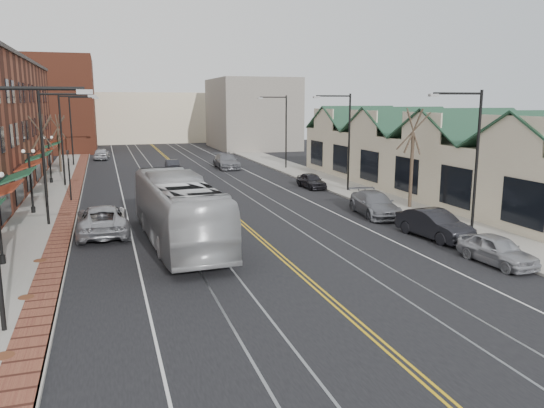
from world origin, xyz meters
TOP-DOWN VIEW (x-y plane):
  - ground at (0.00, 0.00)m, footprint 160.00×160.00m
  - sidewalk_left at (-12.00, 20.00)m, footprint 4.00×120.00m
  - sidewalk_right at (12.00, 20.00)m, footprint 4.00×120.00m
  - building_right at (18.00, 20.00)m, footprint 8.00×36.00m
  - backdrop_left at (-16.00, 70.00)m, footprint 14.00×18.00m
  - backdrop_mid at (0.00, 85.00)m, footprint 22.00×14.00m
  - backdrop_right at (15.00, 65.00)m, footprint 12.00×16.00m
  - streetlight_l_0 at (-11.05, 0.00)m, footprint 3.33×0.25m
  - streetlight_l_1 at (-11.05, 16.00)m, footprint 3.33×0.25m
  - streetlight_l_2 at (-11.05, 32.00)m, footprint 3.33×0.25m
  - streetlight_l_3 at (-11.05, 48.00)m, footprint 3.33×0.25m
  - streetlight_r_0 at (11.05, 6.00)m, footprint 3.33×0.25m
  - streetlight_r_1 at (11.05, 22.00)m, footprint 3.33×0.25m
  - streetlight_r_2 at (11.05, 38.00)m, footprint 3.33×0.25m
  - lamppost_l_2 at (-12.80, 20.00)m, footprint 0.84×0.28m
  - lamppost_l_3 at (-12.80, 34.00)m, footprint 0.84×0.28m
  - tree_left_near at (-12.50, 26.00)m, footprint 1.78×1.37m
  - tree_left_far at (-12.50, 42.00)m, footprint 1.66×1.28m
  - tree_right_mid at (12.50, 14.00)m, footprint 1.90×1.46m
  - manhole_near at (-11.20, -2.00)m, footprint 0.60×0.60m
  - manhole_mid at (-11.20, 3.00)m, footprint 0.60×0.60m
  - manhole_far at (-11.20, 8.00)m, footprint 0.60×0.60m
  - traffic_signal at (-10.60, 24.00)m, footprint 0.18×0.15m
  - transit_bus at (-4.41, 9.66)m, footprint 3.70×13.18m
  - parked_suv at (-8.32, 12.97)m, footprint 2.88×6.15m
  - parked_car_a at (9.30, 1.38)m, footprint 1.92×4.21m
  - parked_car_b at (9.30, 6.39)m, footprint 2.34×5.04m
  - parked_car_c at (9.04, 12.80)m, footprint 2.83×5.62m
  - parked_car_d at (9.23, 24.61)m, footprint 1.70×3.95m
  - distant_car_left at (-1.00, 40.00)m, footprint 1.51×3.93m
  - distant_car_right at (5.16, 40.33)m, footprint 2.36×5.68m
  - distant_car_far at (-8.32, 54.19)m, footprint 2.22×4.67m

SIDE VIEW (x-z plane):
  - ground at x=0.00m, z-range 0.00..0.00m
  - sidewalk_left at x=-12.00m, z-range 0.00..0.15m
  - sidewalk_right at x=12.00m, z-range 0.00..0.15m
  - manhole_near at x=-11.20m, z-range 0.15..0.17m
  - manhole_mid at x=-11.20m, z-range 0.15..0.17m
  - manhole_far at x=-11.20m, z-range 0.15..0.17m
  - distant_car_left at x=-1.00m, z-range 0.00..1.28m
  - parked_car_d at x=9.23m, z-range 0.00..1.33m
  - parked_car_a at x=9.30m, z-range 0.00..1.40m
  - distant_car_far at x=-8.32m, z-range 0.00..1.54m
  - parked_car_c at x=9.04m, z-range 0.00..1.57m
  - parked_car_b at x=9.30m, z-range 0.00..1.60m
  - distant_car_right at x=5.16m, z-range 0.00..1.64m
  - parked_suv at x=-8.32m, z-range 0.00..1.70m
  - transit_bus at x=-4.41m, z-range 0.00..3.63m
  - lamppost_l_2 at x=-12.80m, z-range 0.07..4.34m
  - lamppost_l_3 at x=-12.80m, z-range 0.07..4.34m
  - building_right at x=18.00m, z-range 0.00..4.60m
  - traffic_signal at x=-10.60m, z-range 0.45..4.25m
  - tree_left_far at x=-12.50m, z-range 0.26..6.29m
  - tree_left_near at x=-12.50m, z-range 0.27..6.75m
  - tree_right_mid at x=12.50m, z-range 0.28..7.22m
  - backdrop_mid at x=0.00m, z-range 0.00..9.00m
  - streetlight_l_0 at x=-11.05m, z-range 1.03..9.03m
  - streetlight_l_1 at x=-11.05m, z-range 1.03..9.03m
  - streetlight_l_2 at x=-11.05m, z-range 1.03..9.03m
  - streetlight_l_3 at x=-11.05m, z-range 1.03..9.03m
  - streetlight_r_0 at x=11.05m, z-range 1.03..9.03m
  - streetlight_r_1 at x=11.05m, z-range 1.03..9.03m
  - streetlight_r_2 at x=11.05m, z-range 1.03..9.03m
  - backdrop_right at x=15.00m, z-range 0.00..11.00m
  - backdrop_left at x=-16.00m, z-range 0.00..14.00m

